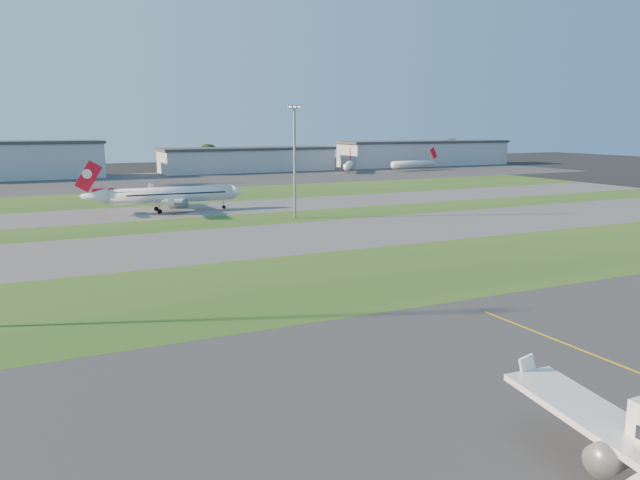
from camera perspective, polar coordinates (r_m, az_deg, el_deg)
grass_strip_a at (r=89.63m, az=3.23°, el=-3.32°), size 300.00×34.00×0.01m
taxiway_a at (r=118.92m, az=-4.50°, el=0.10°), size 300.00×32.00×0.01m
grass_strip_b at (r=142.19m, az=-8.18°, el=1.72°), size 300.00×18.00×0.01m
taxiway_b at (r=163.10m, az=-10.54°, el=2.77°), size 300.00×26.00×0.01m
grass_strip_c at (r=194.91m, az=-13.13°, el=3.90°), size 300.00×40.00×0.01m
apron_far at (r=253.53m, az=-16.16°, el=5.22°), size 400.00×80.00×0.01m
airliner_taxiing at (r=160.21m, az=-13.52°, el=4.01°), size 37.81×32.04×11.79m
mini_jet_near at (r=288.74m, az=2.63°, el=6.86°), size 16.57×25.21×9.48m
mini_jet_far at (r=302.44m, az=8.57°, el=6.91°), size 28.52×7.10×9.48m
light_mast_centre at (r=144.12m, az=-2.34°, el=7.86°), size 3.20×0.70×25.80m
hangar_west at (r=279.40m, az=-26.50°, el=6.56°), size 71.40×23.00×15.20m
hangar_east at (r=295.97m, az=-6.62°, el=7.34°), size 81.60×23.00×11.20m
hangar_far_east at (r=342.12m, az=9.54°, el=7.85°), size 96.90×23.00×13.20m
tree_mid_west at (r=291.32m, az=-21.52°, el=6.68°), size 9.90×9.90×10.80m
tree_mid_east at (r=304.75m, az=-10.19°, el=7.56°), size 11.55×11.55×12.60m
tree_east at (r=331.22m, az=2.61°, el=7.81°), size 10.45×10.45×11.40m
tree_far_east at (r=372.76m, az=11.92°, el=8.10°), size 12.65×12.65×13.80m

